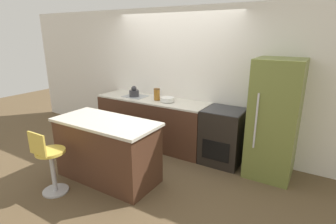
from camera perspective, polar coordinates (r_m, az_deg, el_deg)
The scene contains 10 objects.
ground_plane at distance 4.91m, azimuth -2.43°, elevation -9.03°, with size 14.00×14.00×0.00m, color brown.
wall_back at distance 5.08m, azimuth 1.80°, elevation 7.30°, with size 8.00×0.06×2.60m.
back_counter at distance 5.17m, azimuth -3.49°, elevation -2.12°, with size 2.25×0.65×0.94m.
kitchen_island at distance 4.06m, azimuth -13.08°, elevation -8.03°, with size 1.58×0.74×0.93m.
oven_range at distance 4.54m, azimuth 11.89°, elevation -5.17°, with size 0.65×0.66×0.94m.
refrigerator at distance 4.22m, azimuth 22.09°, elevation -1.55°, with size 0.67×0.70×1.80m.
stool_chair at distance 3.94m, azimuth -24.33°, elevation -10.02°, with size 0.39×0.39×0.93m.
kettle at distance 5.23m, azimuth -7.40°, elevation 4.26°, with size 0.19×0.19×0.21m.
mixing_bowl at distance 4.80m, azimuth -0.14°, elevation 2.76°, with size 0.26×0.26×0.08m.
canister_jar at distance 4.91m, azimuth -2.45°, elevation 3.89°, with size 0.12×0.12×0.22m.
Camera 1 is at (2.48, -3.66, 2.14)m, focal length 28.00 mm.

